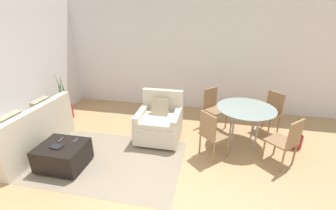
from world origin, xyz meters
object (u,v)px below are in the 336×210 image
(armchair, at_px, (159,122))
(tv_remote_primary, at_px, (76,140))
(potted_plant, at_px, (65,109))
(dining_chair_near_left, at_px, (212,132))
(couch, at_px, (28,136))
(dining_table, at_px, (245,112))
(potted_plant_small, at_px, (296,139))
(dining_chair_far_right, at_px, (271,110))
(dining_chair_far_left, at_px, (213,105))
(tv_remote_secondary, at_px, (61,140))
(dining_chair_near_right, at_px, (287,140))
(ottoman, at_px, (63,155))
(book_stack, at_px, (56,147))

(armchair, height_order, tv_remote_primary, armchair)
(potted_plant, distance_m, dining_chair_near_left, 3.74)
(couch, height_order, dining_table, couch)
(tv_remote_primary, xyz_separation_m, potted_plant_small, (3.93, 1.28, -0.26))
(dining_chair_far_right, xyz_separation_m, potted_plant_small, (0.39, -0.58, -0.34))
(dining_chair_far_left, bearing_deg, tv_remote_secondary, -143.55)
(dining_table, height_order, dining_chair_far_right, dining_chair_far_right)
(couch, bearing_deg, tv_remote_primary, -6.95)
(dining_chair_near_right, bearing_deg, potted_plant_small, 59.66)
(tv_remote_secondary, distance_m, potted_plant_small, 4.40)
(dining_chair_near_left, height_order, dining_chair_near_right, same)
(armchair, bearing_deg, dining_chair_far_left, 36.49)
(dining_chair_near_left, xyz_separation_m, dining_chair_near_right, (1.24, 0.00, 0.00))
(tv_remote_secondary, bearing_deg, ottoman, -54.05)
(potted_plant, height_order, dining_chair_far_right, potted_plant)
(couch, xyz_separation_m, potted_plant, (-0.20, 1.42, -0.07))
(dining_chair_far_right, bearing_deg, dining_chair_far_left, 180.00)
(tv_remote_secondary, xyz_separation_m, dining_chair_far_left, (2.56, 1.89, 0.08))
(tv_remote_primary, distance_m, potted_plant, 2.05)
(armchair, distance_m, dining_chair_near_right, 2.36)
(tv_remote_primary, xyz_separation_m, dining_chair_far_left, (2.29, 1.85, 0.08))
(ottoman, xyz_separation_m, potted_plant_small, (4.09, 1.46, -0.06))
(tv_remote_secondary, distance_m, dining_chair_far_right, 4.25)
(dining_chair_far_left, relative_size, dining_chair_far_right, 1.00)
(armchair, xyz_separation_m, potted_plant_small, (2.70, 0.21, -0.19))
(dining_table, bearing_deg, book_stack, -154.49)
(dining_chair_near_left, relative_size, potted_plant_small, 1.28)
(potted_plant, relative_size, potted_plant_small, 1.71)
(dining_chair_near_right, bearing_deg, potted_plant, 168.95)
(tv_remote_primary, height_order, dining_table, dining_table)
(dining_chair_far_right, relative_size, potted_plant_small, 1.28)
(armchair, xyz_separation_m, potted_plant, (-2.55, 0.49, -0.12))
(tv_remote_secondary, height_order, dining_chair_near_right, dining_chair_near_right)
(couch, distance_m, tv_remote_primary, 1.13)
(ottoman, height_order, dining_table, dining_table)
(book_stack, bearing_deg, dining_chair_near_right, 13.00)
(ottoman, relative_size, tv_remote_secondary, 5.09)
(tv_remote_secondary, height_order, dining_table, dining_table)
(ottoman, bearing_deg, dining_chair_near_right, 12.05)
(dining_chair_near_right, xyz_separation_m, potted_plant_small, (0.39, 0.67, -0.34))
(dining_chair_near_right, bearing_deg, dining_table, 135.00)
(armchair, distance_m, tv_remote_secondary, 1.86)
(tv_remote_secondary, bearing_deg, dining_chair_near_left, 14.15)
(dining_chair_near_left, bearing_deg, potted_plant, 165.29)
(dining_table, bearing_deg, tv_remote_secondary, -158.28)
(couch, relative_size, potted_plant_small, 2.54)
(couch, distance_m, dining_chair_near_right, 4.68)
(dining_table, height_order, potted_plant_small, dining_table)
(potted_plant, relative_size, dining_chair_far_right, 1.34)
(dining_chair_near_right, xyz_separation_m, dining_chair_far_left, (-1.24, 1.24, 0.00))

